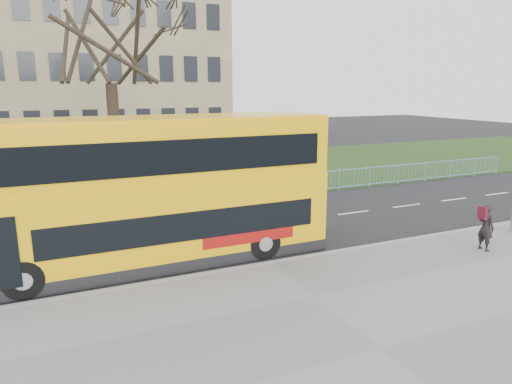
% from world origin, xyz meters
% --- Properties ---
extents(ground, '(120.00, 120.00, 0.00)m').
position_xyz_m(ground, '(0.00, 0.00, 0.00)').
color(ground, black).
rests_on(ground, ground).
extents(pavement, '(80.00, 10.50, 0.12)m').
position_xyz_m(pavement, '(0.00, -6.75, 0.06)').
color(pavement, slate).
rests_on(pavement, ground).
extents(kerb, '(80.00, 0.20, 0.14)m').
position_xyz_m(kerb, '(0.00, -1.55, 0.07)').
color(kerb, gray).
rests_on(kerb, ground).
extents(grass_verge, '(80.00, 15.40, 0.08)m').
position_xyz_m(grass_verge, '(0.00, 14.30, 0.04)').
color(grass_verge, '#1E3714').
rests_on(grass_verge, ground).
extents(guard_railing, '(40.00, 0.12, 1.10)m').
position_xyz_m(guard_railing, '(0.00, 6.60, 0.55)').
color(guard_railing, '#7098C7').
rests_on(guard_railing, ground).
extents(bare_tree, '(9.18, 9.18, 13.12)m').
position_xyz_m(bare_tree, '(-3.00, 10.00, 6.64)').
color(bare_tree, black).
rests_on(bare_tree, grass_verge).
extents(civic_building, '(30.00, 15.00, 14.00)m').
position_xyz_m(civic_building, '(-5.00, 35.00, 7.00)').
color(civic_building, '#78694C').
rests_on(civic_building, ground).
extents(yellow_bus, '(10.69, 2.64, 4.47)m').
position_xyz_m(yellow_bus, '(-3.03, 0.20, 2.40)').
color(yellow_bus, '#EFAC0A').
rests_on(yellow_bus, ground).
extents(pedestrian, '(0.39, 0.58, 1.54)m').
position_xyz_m(pedestrian, '(6.94, -3.42, 0.89)').
color(pedestrian, black).
rests_on(pedestrian, pavement).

